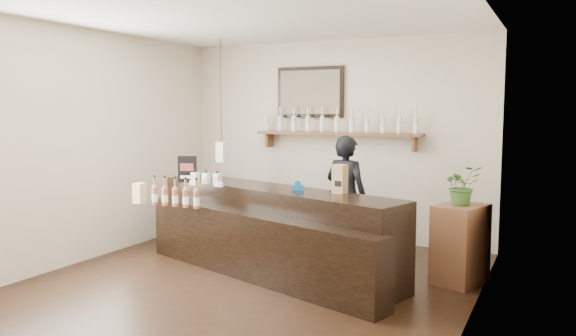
# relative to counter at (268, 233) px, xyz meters

# --- Properties ---
(ground) EXTENTS (5.00, 5.00, 0.00)m
(ground) POSITION_rel_counter_xyz_m (0.03, -0.58, -0.44)
(ground) COLOR black
(ground) RESTS_ON ground
(room_shell) EXTENTS (5.00, 5.00, 5.00)m
(room_shell) POSITION_rel_counter_xyz_m (0.03, -0.58, 1.26)
(room_shell) COLOR beige
(room_shell) RESTS_ON ground
(back_wall_decor) EXTENTS (2.66, 0.96, 1.69)m
(back_wall_decor) POSITION_rel_counter_xyz_m (-0.12, 1.80, 1.31)
(back_wall_decor) COLOR brown
(back_wall_decor) RESTS_ON ground
(counter) EXTENTS (3.40, 1.93, 1.11)m
(counter) POSITION_rel_counter_xyz_m (0.00, 0.00, 0.00)
(counter) COLOR black
(counter) RESTS_ON ground
(promo_sign) EXTENTS (0.23, 0.09, 0.33)m
(promo_sign) POSITION_rel_counter_xyz_m (-1.13, 0.05, 0.66)
(promo_sign) COLOR black
(promo_sign) RESTS_ON counter
(paper_bag) EXTENTS (0.16, 0.14, 0.31)m
(paper_bag) POSITION_rel_counter_xyz_m (0.85, 0.04, 0.66)
(paper_bag) COLOR #A07B4D
(paper_bag) RESTS_ON counter
(tape_dispenser) EXTENTS (0.14, 0.09, 0.11)m
(tape_dispenser) POSITION_rel_counter_xyz_m (0.35, 0.04, 0.54)
(tape_dispenser) COLOR #16579E
(tape_dispenser) RESTS_ON counter
(side_cabinet) EXTENTS (0.57, 0.68, 0.84)m
(side_cabinet) POSITION_rel_counter_xyz_m (2.03, 0.52, -0.03)
(side_cabinet) COLOR brown
(side_cabinet) RESTS_ON ground
(potted_plant) EXTENTS (0.50, 0.49, 0.42)m
(potted_plant) POSITION_rel_counter_xyz_m (2.03, 0.52, 0.60)
(potted_plant) COLOR #365F26
(potted_plant) RESTS_ON side_cabinet
(shopkeeper) EXTENTS (0.69, 0.52, 1.72)m
(shopkeeper) POSITION_rel_counter_xyz_m (0.58, 0.97, 0.42)
(shopkeeper) COLOR black
(shopkeeper) RESTS_ON ground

